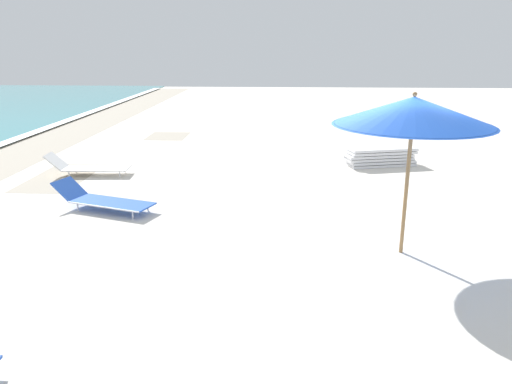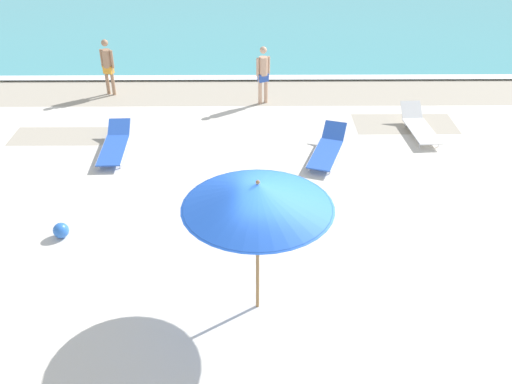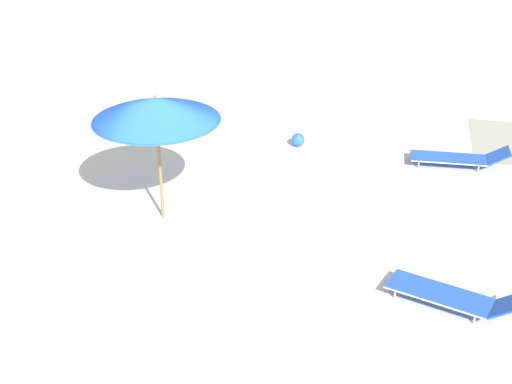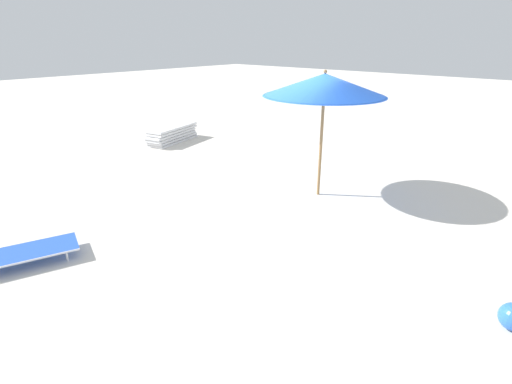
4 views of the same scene
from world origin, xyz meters
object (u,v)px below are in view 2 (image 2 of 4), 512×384
(beachgoer_wading_adult, at_px, (108,64))
(beachgoer_shoreline_child, at_px, (263,72))
(sun_lounger_beside_umbrella, at_px, (115,145))
(beach_umbrella, at_px, (258,196))
(sun_lounger_near_water_left, at_px, (327,149))
(sun_lounger_under_umbrella, at_px, (419,126))
(beach_ball, at_px, (61,230))

(beachgoer_wading_adult, height_order, beachgoer_shoreline_child, same)
(sun_lounger_beside_umbrella, relative_size, beachgoer_wading_adult, 1.24)
(beach_umbrella, xyz_separation_m, sun_lounger_near_water_left, (1.83, 5.50, -2.04))
(sun_lounger_under_umbrella, distance_m, beach_ball, 9.73)
(beach_umbrella, height_order, sun_lounger_under_umbrella, beach_umbrella)
(sun_lounger_beside_umbrella, bearing_deg, sun_lounger_under_umbrella, 4.86)
(sun_lounger_near_water_left, xyz_separation_m, beachgoer_wading_adult, (-6.38, 4.24, 0.79))
(beach_umbrella, height_order, sun_lounger_beside_umbrella, beach_umbrella)
(beachgoer_shoreline_child, bearing_deg, beach_ball, 33.03)
(beachgoer_shoreline_child, bearing_deg, sun_lounger_under_umbrella, 127.34)
(sun_lounger_near_water_left, relative_size, beachgoer_wading_adult, 1.24)
(beachgoer_wading_adult, bearing_deg, beach_ball, -65.88)
(sun_lounger_near_water_left, relative_size, beachgoer_shoreline_child, 1.24)
(beach_ball, bearing_deg, beach_umbrella, -27.49)
(beach_umbrella, distance_m, sun_lounger_near_water_left, 6.15)
(sun_lounger_near_water_left, bearing_deg, beachgoer_wading_adult, 165.17)
(sun_lounger_beside_umbrella, bearing_deg, sun_lounger_near_water_left, -5.48)
(sun_lounger_under_umbrella, relative_size, beachgoer_shoreline_child, 1.17)
(sun_lounger_beside_umbrella, xyz_separation_m, beach_ball, (-0.33, -3.73, -0.04))
(sun_lounger_near_water_left, distance_m, beachgoer_wading_adult, 7.70)
(sun_lounger_beside_umbrella, xyz_separation_m, sun_lounger_near_water_left, (5.46, -0.29, 0.01))
(beachgoer_shoreline_child, distance_m, beach_ball, 8.17)
(beachgoer_shoreline_child, height_order, beach_ball, beachgoer_shoreline_child)
(beachgoer_wading_adult, relative_size, beach_ball, 5.51)
(beach_umbrella, height_order, beachgoer_shoreline_child, beach_umbrella)
(beach_umbrella, xyz_separation_m, sun_lounger_under_umbrella, (4.52, 6.84, -2.04))
(sun_lounger_under_umbrella, xyz_separation_m, sun_lounger_beside_umbrella, (-8.15, -1.05, -0.01))
(beachgoer_wading_adult, relative_size, beachgoer_shoreline_child, 1.00)
(sun_lounger_under_umbrella, height_order, beachgoer_wading_adult, beachgoer_wading_adult)
(sun_lounger_beside_umbrella, relative_size, beach_ball, 6.81)
(beach_umbrella, distance_m, beachgoer_shoreline_child, 9.10)
(beachgoer_shoreline_child, bearing_deg, sun_lounger_beside_umbrella, 13.90)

